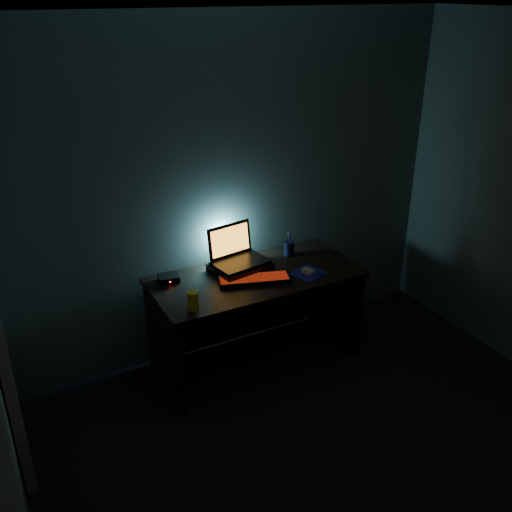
{
  "coord_description": "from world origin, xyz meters",
  "views": [
    {
      "loc": [
        -1.68,
        -1.59,
        2.62
      ],
      "look_at": [
        -0.02,
        1.57,
        0.93
      ],
      "focal_mm": 40.0,
      "sensor_mm": 36.0,
      "label": 1
    }
  ],
  "objects_px": {
    "pen_cup": "(289,249)",
    "juice_glass": "(193,301)",
    "laptop": "(236,253)",
    "mouse": "(308,271)",
    "keyboard": "(254,279)",
    "router": "(169,278)"
  },
  "relations": [
    {
      "from": "pen_cup",
      "to": "juice_glass",
      "type": "distance_m",
      "value": 1.04
    },
    {
      "from": "laptop",
      "to": "mouse",
      "type": "relative_size",
      "value": 4.67
    },
    {
      "from": "juice_glass",
      "to": "keyboard",
      "type": "bearing_deg",
      "value": 16.94
    },
    {
      "from": "pen_cup",
      "to": "juice_glass",
      "type": "relative_size",
      "value": 0.9
    },
    {
      "from": "laptop",
      "to": "juice_glass",
      "type": "height_order",
      "value": "laptop"
    },
    {
      "from": "laptop",
      "to": "pen_cup",
      "type": "distance_m",
      "value": 0.46
    },
    {
      "from": "pen_cup",
      "to": "router",
      "type": "height_order",
      "value": "pen_cup"
    },
    {
      "from": "keyboard",
      "to": "router",
      "type": "xyz_separation_m",
      "value": [
        -0.53,
        0.27,
        0.01
      ]
    },
    {
      "from": "laptop",
      "to": "router",
      "type": "distance_m",
      "value": 0.52
    },
    {
      "from": "mouse",
      "to": "router",
      "type": "height_order",
      "value": "router"
    },
    {
      "from": "pen_cup",
      "to": "router",
      "type": "xyz_separation_m",
      "value": [
        -0.96,
        0.02,
        -0.03
      ]
    },
    {
      "from": "keyboard",
      "to": "laptop",
      "type": "bearing_deg",
      "value": 112.93
    },
    {
      "from": "keyboard",
      "to": "mouse",
      "type": "height_order",
      "value": "same"
    },
    {
      "from": "pen_cup",
      "to": "mouse",
      "type": "bearing_deg",
      "value": -96.15
    },
    {
      "from": "router",
      "to": "keyboard",
      "type": "bearing_deg",
      "value": -17.49
    },
    {
      "from": "mouse",
      "to": "pen_cup",
      "type": "bearing_deg",
      "value": 64.69
    },
    {
      "from": "mouse",
      "to": "router",
      "type": "distance_m",
      "value": 0.99
    },
    {
      "from": "laptop",
      "to": "keyboard",
      "type": "xyz_separation_m",
      "value": [
        0.02,
        -0.24,
        -0.1
      ]
    },
    {
      "from": "laptop",
      "to": "mouse",
      "type": "xyz_separation_m",
      "value": [
        0.42,
        -0.32,
        -0.1
      ]
    },
    {
      "from": "laptop",
      "to": "pen_cup",
      "type": "xyz_separation_m",
      "value": [
        0.46,
        0.01,
        -0.06
      ]
    },
    {
      "from": "pen_cup",
      "to": "juice_glass",
      "type": "height_order",
      "value": "juice_glass"
    },
    {
      "from": "keyboard",
      "to": "juice_glass",
      "type": "bearing_deg",
      "value": -145.37
    }
  ]
}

